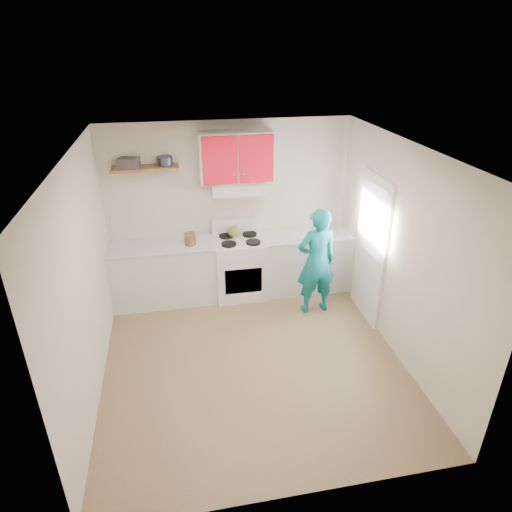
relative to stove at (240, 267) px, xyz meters
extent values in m
plane|color=brown|center=(-0.10, -1.57, -0.46)|extent=(3.80, 3.80, 0.00)
cube|color=white|center=(-0.10, -1.57, 2.14)|extent=(3.60, 3.80, 0.04)
cube|color=beige|center=(-0.10, 0.32, 0.84)|extent=(3.60, 0.04, 2.60)
cube|color=beige|center=(-0.10, -3.47, 0.84)|extent=(3.60, 0.04, 2.60)
cube|color=beige|center=(-1.90, -1.57, 0.84)|extent=(0.04, 3.80, 2.60)
cube|color=beige|center=(1.70, -1.57, 0.84)|extent=(0.04, 3.80, 2.60)
cube|color=white|center=(1.68, -0.88, 0.56)|extent=(0.05, 0.85, 2.05)
cube|color=white|center=(1.65, -0.88, 0.99)|extent=(0.01, 0.55, 0.95)
cube|color=silver|center=(-1.14, 0.02, -0.01)|extent=(1.52, 0.60, 0.90)
cube|color=silver|center=(1.04, 0.02, -0.01)|extent=(1.32, 0.60, 0.90)
cube|color=white|center=(0.00, 0.00, 0.00)|extent=(0.76, 0.65, 0.92)
cube|color=silver|center=(0.00, 0.10, 1.24)|extent=(0.76, 0.44, 0.15)
cube|color=red|center=(0.00, 0.16, 1.66)|extent=(1.02, 0.33, 0.70)
cube|color=brown|center=(-1.25, 0.18, 1.56)|extent=(0.90, 0.30, 0.04)
cube|color=#3D3537|center=(-1.46, 0.14, 1.65)|extent=(0.31, 0.26, 0.14)
cylinder|color=#333D4C|center=(-0.98, 0.20, 1.64)|extent=(0.25, 0.25, 0.12)
ellipsoid|color=olive|center=(-0.06, 0.13, 0.54)|extent=(0.22, 0.22, 0.17)
cylinder|color=brown|center=(-0.72, -0.02, 0.54)|extent=(0.17, 0.17, 0.20)
cube|color=olive|center=(0.77, 0.00, 0.45)|extent=(0.32, 0.27, 0.02)
cube|color=red|center=(1.50, -0.02, 0.44)|extent=(0.33, 0.29, 0.01)
imported|color=#0E7582|center=(0.98, -0.65, 0.33)|extent=(0.60, 0.42, 1.58)
camera|label=1|loc=(-0.89, -5.92, 3.17)|focal=31.16mm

